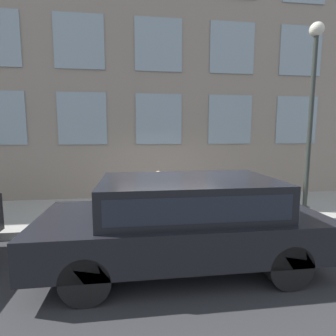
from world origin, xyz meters
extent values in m
plane|color=#2D2D30|center=(0.00, 0.00, 0.00)|extent=(80.00, 80.00, 0.00)
cube|color=#9E9B93|center=(1.48, 0.00, 0.09)|extent=(2.97, 60.00, 0.18)
cube|color=gray|center=(3.12, 0.00, 4.62)|extent=(0.30, 40.00, 9.24)
cube|color=#8C9EA8|center=(2.95, -4.94, 2.81)|extent=(0.03, 1.53, 1.66)
cube|color=#8C9EA8|center=(2.95, -2.47, 2.81)|extent=(0.03, 1.53, 1.66)
cube|color=#8C9EA8|center=(2.95, 0.00, 2.81)|extent=(0.03, 1.53, 1.66)
cube|color=#8C9EA8|center=(2.95, 2.47, 2.81)|extent=(0.03, 1.53, 1.66)
cube|color=#8C9EA8|center=(2.95, 4.94, 2.81)|extent=(0.03, 1.53, 1.66)
cube|color=#8C9EA8|center=(2.95, -4.94, 5.17)|extent=(0.03, 1.53, 1.66)
cube|color=#8C9EA8|center=(2.95, -2.47, 5.17)|extent=(0.03, 1.53, 1.66)
cube|color=#8C9EA8|center=(2.95, 0.00, 5.17)|extent=(0.03, 1.53, 1.66)
cube|color=#8C9EA8|center=(2.95, 2.47, 5.17)|extent=(0.03, 1.53, 1.66)
cylinder|color=gray|center=(0.49, -0.24, 0.20)|extent=(0.38, 0.38, 0.04)
cylinder|color=gray|center=(0.49, -0.24, 0.51)|extent=(0.28, 0.28, 0.66)
sphere|color=slate|center=(0.49, -0.24, 0.84)|extent=(0.29, 0.29, 0.29)
cylinder|color=black|center=(0.49, -0.24, 0.93)|extent=(0.10, 0.10, 0.12)
cylinder|color=gray|center=(0.49, -0.43, 0.59)|extent=(0.09, 0.10, 0.09)
cylinder|color=gray|center=(0.49, -0.05, 0.59)|extent=(0.09, 0.10, 0.09)
cylinder|color=navy|center=(0.71, 0.23, 0.47)|extent=(0.08, 0.08, 0.57)
cylinder|color=navy|center=(0.83, 0.23, 0.47)|extent=(0.08, 0.08, 0.57)
cube|color=#1E59A5|center=(0.77, 0.23, 0.97)|extent=(0.16, 0.11, 0.43)
cylinder|color=#1E59A5|center=(0.66, 0.23, 0.98)|extent=(0.07, 0.07, 0.41)
cylinder|color=#1E59A5|center=(0.88, 0.23, 0.98)|extent=(0.07, 0.07, 0.41)
sphere|color=tan|center=(0.77, 0.23, 1.28)|extent=(0.19, 0.19, 0.19)
cylinder|color=black|center=(-2.43, 1.52, 0.35)|extent=(0.24, 0.70, 0.70)
cylinder|color=black|center=(-0.61, 1.52, 0.35)|extent=(0.24, 0.70, 0.70)
cylinder|color=black|center=(-2.43, -1.44, 0.35)|extent=(0.24, 0.70, 0.70)
cylinder|color=black|center=(-0.61, -1.44, 0.35)|extent=(0.24, 0.70, 0.70)
cube|color=black|center=(-1.52, 0.04, 0.66)|extent=(2.06, 4.77, 0.61)
cube|color=black|center=(-1.52, -0.08, 1.26)|extent=(1.81, 2.96, 0.59)
cube|color=#1E232D|center=(-1.52, -0.08, 1.26)|extent=(1.82, 2.72, 0.38)
cylinder|color=#2D332D|center=(0.72, -3.89, 0.24)|extent=(0.26, 0.26, 0.12)
cylinder|color=#2D332D|center=(0.72, -3.89, 2.53)|extent=(0.12, 0.12, 4.71)
sphere|color=silver|center=(0.72, -3.89, 5.00)|extent=(0.36, 0.36, 0.36)
camera|label=1|loc=(-5.88, 0.83, 2.32)|focal=28.00mm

